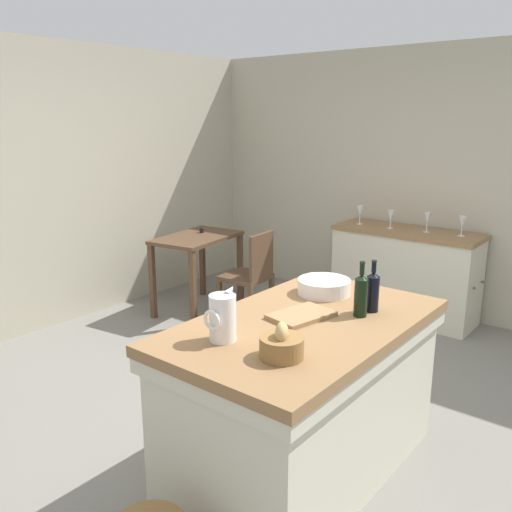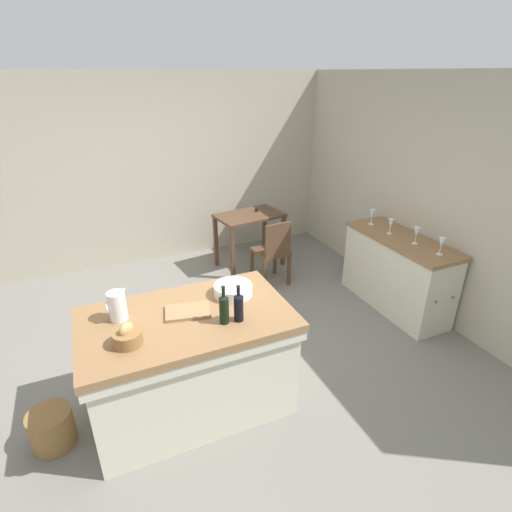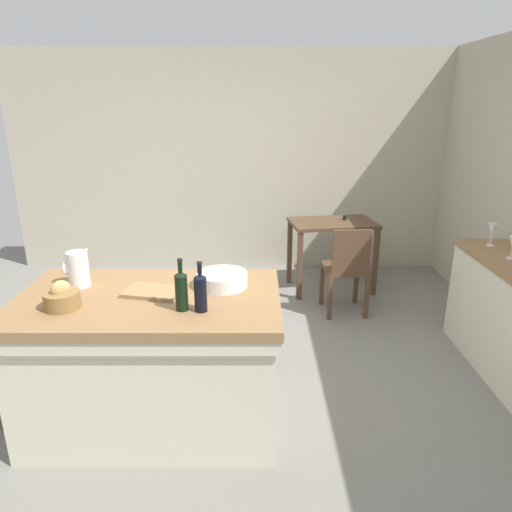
# 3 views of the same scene
# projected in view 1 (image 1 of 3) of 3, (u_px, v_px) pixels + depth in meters

# --- Properties ---
(ground_plane) EXTENTS (6.76, 6.76, 0.00)m
(ground_plane) POSITION_uv_depth(u_px,v_px,m) (270.00, 410.00, 3.67)
(ground_plane) COLOR slate
(wall_back) EXTENTS (5.32, 0.12, 2.60)m
(wall_back) POSITION_uv_depth(u_px,v_px,m) (44.00, 188.00, 4.92)
(wall_back) COLOR #B2AA93
(wall_back) RESTS_ON ground
(wall_right) EXTENTS (0.12, 5.20, 2.60)m
(wall_right) POSITION_uv_depth(u_px,v_px,m) (431.00, 183.00, 5.31)
(wall_right) COLOR #B2AA93
(wall_right) RESTS_ON ground
(island_table) EXTENTS (1.60, 0.96, 0.89)m
(island_table) POSITION_uv_depth(u_px,v_px,m) (303.00, 390.00, 2.96)
(island_table) COLOR olive
(island_table) RESTS_ON ground
(side_cabinet) EXTENTS (0.52, 1.42, 0.88)m
(side_cabinet) POSITION_uv_depth(u_px,v_px,m) (405.00, 273.00, 5.30)
(side_cabinet) COLOR olive
(side_cabinet) RESTS_ON ground
(writing_desk) EXTENTS (0.97, 0.69, 0.83)m
(writing_desk) POSITION_uv_depth(u_px,v_px,m) (197.00, 248.00, 5.43)
(writing_desk) COLOR #513826
(writing_desk) RESTS_ON ground
(wooden_chair) EXTENTS (0.43, 0.43, 0.89)m
(wooden_chair) POSITION_uv_depth(u_px,v_px,m) (251.00, 275.00, 5.11)
(wooden_chair) COLOR #513826
(wooden_chair) RESTS_ON ground
(pitcher) EXTENTS (0.17, 0.13, 0.27)m
(pitcher) POSITION_uv_depth(u_px,v_px,m) (222.00, 317.00, 2.57)
(pitcher) COLOR white
(pitcher) RESTS_ON island_table
(wash_bowl) EXTENTS (0.32, 0.32, 0.09)m
(wash_bowl) POSITION_uv_depth(u_px,v_px,m) (324.00, 287.00, 3.28)
(wash_bowl) COLOR white
(wash_bowl) RESTS_ON island_table
(bread_basket) EXTENTS (0.20, 0.20, 0.17)m
(bread_basket) POSITION_uv_depth(u_px,v_px,m) (282.00, 345.00, 2.40)
(bread_basket) COLOR olive
(bread_basket) RESTS_ON island_table
(cutting_board) EXTENTS (0.38, 0.29, 0.02)m
(cutting_board) POSITION_uv_depth(u_px,v_px,m) (301.00, 315.00, 2.90)
(cutting_board) COLOR #99754C
(cutting_board) RESTS_ON island_table
(wine_bottle_dark) EXTENTS (0.07, 0.07, 0.29)m
(wine_bottle_dark) POSITION_uv_depth(u_px,v_px,m) (373.00, 291.00, 2.97)
(wine_bottle_dark) COLOR black
(wine_bottle_dark) RESTS_ON island_table
(wine_bottle_amber) EXTENTS (0.07, 0.07, 0.31)m
(wine_bottle_amber) POSITION_uv_depth(u_px,v_px,m) (361.00, 294.00, 2.89)
(wine_bottle_amber) COLOR black
(wine_bottle_amber) RESTS_ON island_table
(wine_glass_far_left) EXTENTS (0.07, 0.07, 0.18)m
(wine_glass_far_left) POSITION_uv_depth(u_px,v_px,m) (462.00, 222.00, 4.88)
(wine_glass_far_left) COLOR white
(wine_glass_far_left) RESTS_ON side_cabinet
(wine_glass_left) EXTENTS (0.07, 0.07, 0.19)m
(wine_glass_left) POSITION_uv_depth(u_px,v_px,m) (427.00, 219.00, 5.05)
(wine_glass_left) COLOR white
(wine_glass_left) RESTS_ON side_cabinet
(wine_glass_middle) EXTENTS (0.07, 0.07, 0.18)m
(wine_glass_middle) POSITION_uv_depth(u_px,v_px,m) (391.00, 216.00, 5.22)
(wine_glass_middle) COLOR white
(wine_glass_middle) RESTS_ON side_cabinet
(wine_glass_right) EXTENTS (0.07, 0.07, 0.19)m
(wine_glass_right) POSITION_uv_depth(u_px,v_px,m) (360.00, 211.00, 5.43)
(wine_glass_right) COLOR white
(wine_glass_right) RESTS_ON side_cabinet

